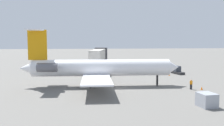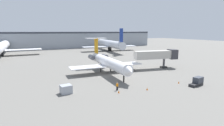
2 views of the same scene
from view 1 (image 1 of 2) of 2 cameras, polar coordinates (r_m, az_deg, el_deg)
ground_plane at (r=40.63m, az=1.27°, el=-6.05°), size 400.00×400.00×0.10m
regional_jet at (r=41.32m, az=-3.59°, el=-1.08°), size 22.10×28.20×9.91m
jet_bridge at (r=59.27m, az=-3.21°, el=1.97°), size 15.04×5.59×6.17m
ground_crew_marshaller at (r=41.07m, az=18.68°, el=-4.92°), size 0.44×0.48×1.69m
baggage_tug_lead at (r=59.42m, az=15.44°, el=-1.73°), size 4.19×2.13×1.90m
cargo_container_uld at (r=31.08m, az=22.04°, el=-8.33°), size 2.34×2.11×1.70m
traffic_cone_near at (r=47.41m, az=18.56°, el=-4.28°), size 0.36×0.36×0.55m
traffic_cone_mid at (r=41.48m, az=20.98°, el=-5.71°), size 0.36×0.36×0.55m
traffic_cone_far at (r=55.97m, az=13.73°, el=-2.70°), size 0.36×0.36×0.55m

